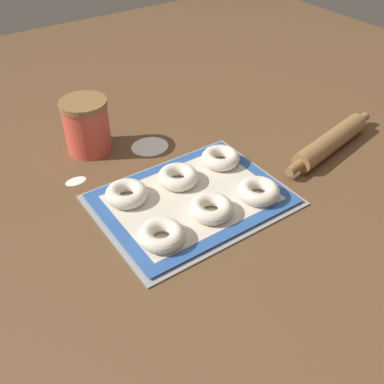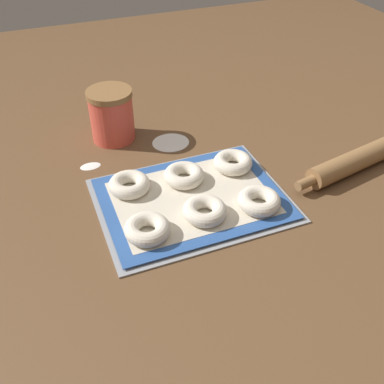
{
  "view_description": "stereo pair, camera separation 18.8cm",
  "coord_description": "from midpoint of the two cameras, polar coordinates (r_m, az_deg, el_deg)",
  "views": [
    {
      "loc": [
        -0.46,
        -0.65,
        0.68
      ],
      "look_at": [
        0.01,
        0.02,
        0.03
      ],
      "focal_mm": 42.0,
      "sensor_mm": 36.0,
      "label": 1
    },
    {
      "loc": [
        -0.29,
        -0.74,
        0.68
      ],
      "look_at": [
        0.01,
        0.02,
        0.03
      ],
      "focal_mm": 42.0,
      "sensor_mm": 36.0,
      "label": 2
    }
  ],
  "objects": [
    {
      "name": "flour_patch_far",
      "position": [
        1.26,
        1.5,
        6.1
      ],
      "size": [
        0.1,
        0.1,
        0.0
      ],
      "color": "white",
      "rests_on": "ground_plane"
    },
    {
      "name": "flour_patch_near",
      "position": [
        1.18,
        -8.44,
        3.0
      ],
      "size": [
        0.05,
        0.03,
        0.0
      ],
      "color": "white",
      "rests_on": "ground_plane"
    },
    {
      "name": "bagel_front_left",
      "position": [
        0.94,
        -0.09,
        -5.17
      ],
      "size": [
        0.1,
        0.1,
        0.03
      ],
      "color": "silver",
      "rests_on": "baking_mat"
    },
    {
      "name": "ground_plane",
      "position": [
        1.04,
        4.98,
        -2.2
      ],
      "size": [
        2.8,
        2.8,
        0.0
      ],
      "primitive_type": "plane",
      "color": "brown"
    },
    {
      "name": "bagel_front_right",
      "position": [
        1.04,
        13.65,
        -1.48
      ],
      "size": [
        0.1,
        0.1,
        0.03
      ],
      "color": "silver",
      "rests_on": "baking_mat"
    },
    {
      "name": "baking_tray",
      "position": [
        1.06,
        5.06,
        -1.35
      ],
      "size": [
        0.44,
        0.34,
        0.01
      ],
      "color": "#93969B",
      "rests_on": "ground_plane"
    },
    {
      "name": "baking_mat",
      "position": [
        1.05,
        5.07,
        -1.13
      ],
      "size": [
        0.42,
        0.31,
        0.0
      ],
      "color": "#2D569E",
      "rests_on": "baking_tray"
    },
    {
      "name": "flour_canister",
      "position": [
        1.25,
        -5.98,
        9.46
      ],
      "size": [
        0.12,
        0.12,
        0.15
      ],
      "color": "#DB4C3D",
      "rests_on": "ground_plane"
    },
    {
      "name": "bagel_back_right",
      "position": [
        1.15,
        9.89,
        3.42
      ],
      "size": [
        0.1,
        0.1,
        0.03
      ],
      "color": "silver",
      "rests_on": "baking_mat"
    },
    {
      "name": "bagel_back_center",
      "position": [
        1.09,
        3.86,
        1.79
      ],
      "size": [
        0.1,
        0.1,
        0.03
      ],
      "color": "silver",
      "rests_on": "baking_mat"
    },
    {
      "name": "bagel_front_center",
      "position": [
        0.99,
        7.04,
        -2.78
      ],
      "size": [
        0.1,
        0.1,
        0.03
      ],
      "color": "silver",
      "rests_on": "baking_mat"
    },
    {
      "name": "bagel_back_left",
      "position": [
        1.06,
        -3.05,
        0.6
      ],
      "size": [
        0.1,
        0.1,
        0.03
      ],
      "color": "silver",
      "rests_on": "baking_mat"
    },
    {
      "name": "rolling_pin",
      "position": [
        1.25,
        24.15,
        3.33
      ],
      "size": [
        0.39,
        0.11,
        0.06
      ],
      "color": "olive",
      "rests_on": "ground_plane"
    }
  ]
}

